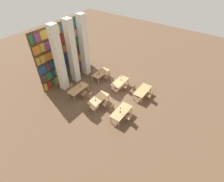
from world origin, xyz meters
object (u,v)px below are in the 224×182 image
Objects in this scene: reading_table_1 at (143,91)px; chair_9 at (72,88)px; desk_lamp_4 at (99,72)px; chair_3 at (135,89)px; reading_table_3 at (120,82)px; pillar_center at (72,53)px; reading_table_0 at (121,112)px; chair_6 at (126,87)px; pillar_left at (59,60)px; desk_lamp_3 at (80,84)px; reading_table_2 at (98,99)px; reading_table_5 at (101,73)px; chair_7 at (113,81)px; desk_lamp_2 at (121,77)px; chair_8 at (84,94)px; reading_table_4 at (78,89)px; desk_lamp_1 at (95,98)px; chair_1 at (114,109)px; chair_11 at (96,72)px; chair_4 at (106,104)px; chair_5 at (92,97)px; pillar_right at (84,46)px; chair_10 at (107,77)px; chair_2 at (150,96)px; desk_lamp_0 at (120,109)px; chair_0 at (129,117)px.

reading_table_1 is 2.19× the size of chair_9.
chair_9 is at bearing 163.32° from desk_lamp_4.
chair_3 is 1.59m from reading_table_3.
pillar_center reaches higher than reading_table_0.
chair_9 is 3.02m from desk_lamp_4.
pillar_center is 6.86× the size of chair_6.
pillar_left reaches higher than chair_9.
reading_table_2 is at bearing -97.16° from desk_lamp_3.
reading_table_5 is (3.18, 4.50, 0.00)m from reading_table_0.
reading_table_3 is at bearing -70.85° from pillar_center.
chair_7 is 0.94m from desk_lamp_2.
desk_lamp_2 is 3.72m from chair_8.
chair_8 is (-0.04, -0.73, -0.17)m from reading_table_4.
reading_table_0 is 2.39m from desk_lamp_1.
pillar_center is 3.12× the size of reading_table_1.
chair_1 is 5.52m from chair_11.
reading_table_1 is 3.52m from chair_4.
reading_table_5 is (3.05, 1.46, 0.17)m from chair_5.
chair_5 is 2.10× the size of desk_lamp_1.
chair_3 is at bearing -89.61° from pillar_right.
desk_lamp_4 is at bearing 114.73° from chair_10.
desk_lamp_2 is at bearing 87.50° from chair_2.
reading_table_5 is 2.19× the size of chair_10.
desk_lamp_4 reaches higher than chair_7.
chair_4 is 2.90m from chair_6.
chair_6 is (-0.14, 2.31, 0.00)m from chair_2.
pillar_center reaches higher than reading_table_5.
reading_table_3 is at bearing -173.86° from desk_lamp_2.
desk_lamp_0 is 3.87m from reading_table_3.
chair_0 is 5.39m from desk_lamp_3.
reading_table_4 is at bearing 123.27° from reading_table_1.
chair_1 is 1.79× the size of desk_lamp_0.
reading_table_1 is at bearing -89.94° from reading_table_5.
reading_table_2 is at bearing -89.54° from pillar_left.
desk_lamp_1 is 4.51m from chair_11.
chair_8 is (-0.02, -2.52, -2.53)m from pillar_left.
pillar_center is at bearing 123.85° from desk_lamp_4.
chair_10 reaches higher than reading_table_0.
desk_lamp_3 reaches higher than chair_7.
pillar_right reaches higher than chair_8.
chair_10 is (0.08, -2.62, -2.53)m from pillar_right.
chair_7 and chair_8 have the same top height.
desk_lamp_1 is at bearing 84.96° from chair_9.
desk_lamp_0 is at bearing -105.01° from pillar_center.
pillar_left is 6.86× the size of chair_11.
desk_lamp_2 is 0.24× the size of reading_table_4.
desk_lamp_1 reaches higher than reading_table_1.
chair_0 is 5.52m from chair_10.
chair_11 is at bearing 61.85° from chair_0.
chair_1 is at bearing -2.62° from chair_3.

